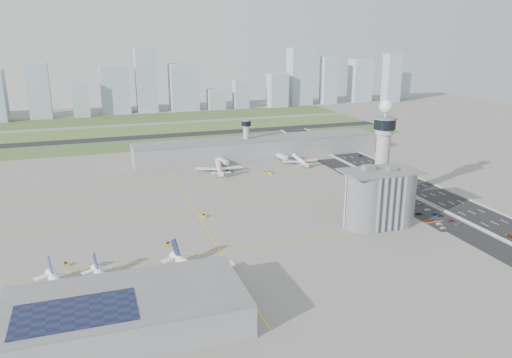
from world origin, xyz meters
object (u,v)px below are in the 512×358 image
object	(u,v)px
admin_building	(379,198)
jet_bridge_near_0	(57,303)
airplane_far_a	(219,164)
car_lot_0	(443,228)
car_lot_10	(427,210)
jet_bridge_near_1	(136,291)
tug_5	(270,172)
car_lot_11	(420,204)
car_hw_2	(360,156)
car_lot_2	(430,220)
tug_3	(204,216)
tug_4	(265,172)
car_lot_3	(419,214)
airplane_far_b	(300,157)
tug_2	(168,244)
car_hw_1	(409,183)
car_lot_1	(439,224)
car_hw_0	(510,236)
jet_bridge_far_0	(220,161)
car_lot_9	(436,214)
tug_1	(142,270)
secondary_tower	(246,135)
airplane_near_b	(107,280)
control_tower	(383,148)
jet_bridge_near_2	(209,279)
tug_0	(66,264)
car_lot_5	(409,208)
car_hw_4	(316,143)
jet_bridge_far_1	(278,156)
airplane_near_c	(198,267)
car_lot_7	(451,220)
car_lot_4	(411,210)
airplane_near_a	(62,287)
car_lot_6	(458,224)
car_lot_8	(441,215)

from	to	relation	value
admin_building	jet_bridge_near_0	world-z (taller)	admin_building
airplane_far_a	jet_bridge_near_0	xyz separation A→B (m)	(-109.31, -173.71, -3.10)
car_lot_0	car_lot_10	xyz separation A→B (m)	(10.08, 26.73, -0.03)
jet_bridge_near_1	tug_5	size ratio (longest dim) A/B	4.00
car_lot_11	car_hw_2	distance (m)	126.20
car_lot_0	car_lot_2	world-z (taller)	car_lot_0
tug_3	tug_4	world-z (taller)	tug_3
car_lot_3	car_lot_11	bearing A→B (deg)	-31.11
airplane_far_b	tug_2	bearing A→B (deg)	141.26
tug_5	car_hw_1	size ratio (longest dim) A/B	1.01
tug_2	car_lot_1	distance (m)	148.28
airplane_far_b	car_hw_0	distance (m)	180.64
jet_bridge_far_0	tug_2	bearing A→B (deg)	-33.96
car_hw_0	car_hw_1	distance (m)	99.04
car_lot_9	car_hw_0	xyz separation A→B (m)	(14.98, -40.35, -0.04)
jet_bridge_far_0	tug_1	world-z (taller)	jet_bridge_far_0
airplane_far_a	jet_bridge_near_1	xyz separation A→B (m)	(-79.31, -173.71, -3.10)
airplane_far_b	tug_4	world-z (taller)	airplane_far_b
jet_bridge_near_0	tug_2	world-z (taller)	jet_bridge_near_0
secondary_tower	airplane_near_b	size ratio (longest dim) A/B	0.85
admin_building	car_lot_2	size ratio (longest dim) A/B	10.49
car_lot_3	car_hw_0	bearing A→B (deg)	-144.33
control_tower	car_hw_2	size ratio (longest dim) A/B	13.82
jet_bridge_near_2	tug_0	bearing A→B (deg)	66.11
tug_5	car_lot_5	distance (m)	113.42
jet_bridge_near_0	jet_bridge_near_1	xyz separation A→B (m)	(30.00, 0.00, 0.00)
tug_1	tug_2	bearing A→B (deg)	-156.60
airplane_far_a	car_hw_1	world-z (taller)	airplane_far_a
admin_building	car_lot_1	xyz separation A→B (m)	(31.74, -12.61, -14.65)
car_hw_4	jet_bridge_far_1	bearing A→B (deg)	-145.10
airplane_far_b	jet_bridge_near_1	world-z (taller)	airplane_far_b
airplane_near_c	car_lot_2	xyz separation A→B (m)	(138.55, 27.22, -5.65)
car_hw_0	car_hw_1	size ratio (longest dim) A/B	1.01
control_tower	tug_4	world-z (taller)	control_tower
admin_building	airplane_far_a	bearing A→B (deg)	112.46
jet_bridge_near_0	jet_bridge_near_2	size ratio (longest dim) A/B	1.00
car_lot_10	car_hw_1	world-z (taller)	car_lot_10
jet_bridge_far_1	car_lot_7	xyz separation A→B (m)	(41.77, -163.85, -2.29)
tug_5	car_lot_4	bearing A→B (deg)	139.87
car_lot_7	car_lot_9	bearing A→B (deg)	10.15
airplane_near_a	car_lot_3	xyz separation A→B (m)	(194.29, 36.89, -5.19)
jet_bridge_near_1	tug_4	bearing A→B (deg)	-25.21
car_hw_0	airplane_near_b	bearing A→B (deg)	172.35
car_lot_5	control_tower	bearing A→B (deg)	32.01
car_lot_6	car_lot_10	world-z (taller)	car_lot_6
car_lot_7	car_lot_11	distance (m)	28.48
jet_bridge_near_1	car_hw_4	xyz separation A→B (m)	(191.99, 240.45, -2.22)
control_tower	tug_5	size ratio (longest dim) A/B	18.41
car_lot_8	jet_bridge_near_1	bearing A→B (deg)	111.02
jet_bridge_near_0	tug_5	bearing A→B (deg)	-32.86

